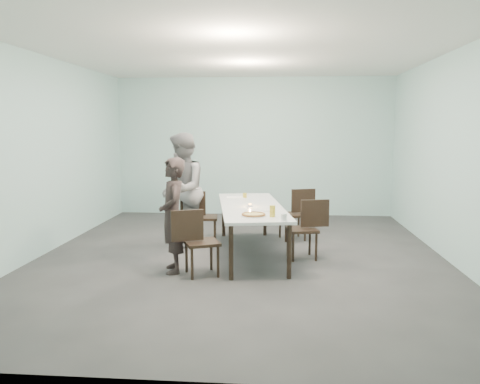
# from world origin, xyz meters

# --- Properties ---
(ground) EXTENTS (7.00, 7.00, 0.00)m
(ground) POSITION_xyz_m (0.00, 0.00, 0.00)
(ground) COLOR #333335
(ground) RESTS_ON ground
(room_shell) EXTENTS (6.02, 7.02, 3.01)m
(room_shell) POSITION_xyz_m (0.00, 0.00, 2.03)
(room_shell) COLOR #A8D3D3
(room_shell) RESTS_ON ground
(table) EXTENTS (1.29, 2.71, 0.75)m
(table) POSITION_xyz_m (0.14, 0.18, 0.69)
(table) COLOR white
(table) RESTS_ON ground
(chair_near_left) EXTENTS (0.65, 0.55, 0.87)m
(chair_near_left) POSITION_xyz_m (-0.51, -0.94, 0.50)
(chair_near_left) COLOR black
(chair_near_left) RESTS_ON ground
(chair_far_left) EXTENTS (0.63, 0.47, 0.87)m
(chair_far_left) POSITION_xyz_m (-0.75, 0.79, 0.50)
(chair_far_left) COLOR black
(chair_far_left) RESTS_ON ground
(chair_near_right) EXTENTS (0.64, 0.50, 0.87)m
(chair_near_right) POSITION_xyz_m (0.98, 0.01, 0.50)
(chair_near_right) COLOR black
(chair_near_right) RESTS_ON ground
(chair_far_right) EXTENTS (0.65, 0.52, 0.87)m
(chair_far_right) POSITION_xyz_m (0.87, 1.20, 0.50)
(chair_far_right) COLOR black
(chair_far_right) RESTS_ON ground
(diner_near) EXTENTS (0.51, 0.64, 1.53)m
(diner_near) POSITION_xyz_m (-0.84, -0.79, 0.76)
(diner_near) COLOR black
(diner_near) RESTS_ON ground
(diner_far) EXTENTS (0.76, 0.94, 1.84)m
(diner_far) POSITION_xyz_m (-1.01, 0.62, 0.92)
(diner_far) COLOR slate
(diner_far) RESTS_ON ground
(pizza) EXTENTS (0.34, 0.34, 0.04)m
(pizza) POSITION_xyz_m (0.22, -0.69, 0.77)
(pizza) COLOR white
(pizza) RESTS_ON table
(side_plate) EXTENTS (0.18, 0.18, 0.01)m
(side_plate) POSITION_xyz_m (0.40, -0.28, 0.76)
(side_plate) COLOR white
(side_plate) RESTS_ON table
(beer_glass) EXTENTS (0.08, 0.08, 0.15)m
(beer_glass) POSITION_xyz_m (0.47, -0.72, 0.82)
(beer_glass) COLOR gold
(beer_glass) RESTS_ON table
(water_tumbler) EXTENTS (0.08, 0.08, 0.09)m
(water_tumbler) POSITION_xyz_m (0.62, -0.98, 0.80)
(water_tumbler) COLOR silver
(water_tumbler) RESTS_ON table
(tealight) EXTENTS (0.06, 0.06, 0.05)m
(tealight) POSITION_xyz_m (0.13, 0.04, 0.77)
(tealight) COLOR silver
(tealight) RESTS_ON table
(amber_tumbler) EXTENTS (0.07, 0.07, 0.08)m
(amber_tumbler) POSITION_xyz_m (-0.01, 0.94, 0.79)
(amber_tumbler) COLOR gold
(amber_tumbler) RESTS_ON table
(menu) EXTENTS (0.33, 0.26, 0.01)m
(menu) POSITION_xyz_m (-0.17, 0.96, 0.75)
(menu) COLOR silver
(menu) RESTS_ON table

